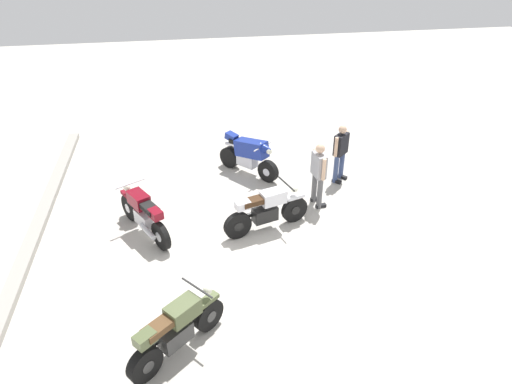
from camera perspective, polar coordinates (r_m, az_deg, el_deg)
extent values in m
plane|color=#B7B2A8|center=(9.78, -0.86, -8.32)|extent=(40.00, 40.00, 0.00)
cube|color=#9C978F|center=(10.27, -27.53, -9.82)|extent=(14.00, 0.30, 0.15)
cylinder|color=black|center=(10.78, 4.75, -2.14)|extent=(0.30, 0.65, 0.64)
cylinder|color=black|center=(10.21, -2.27, -4.15)|extent=(0.30, 0.65, 0.64)
cylinder|color=black|center=(10.78, 4.75, -2.14)|extent=(0.20, 0.26, 0.22)
cylinder|color=black|center=(10.21, -2.27, -4.15)|extent=(0.20, 0.26, 0.22)
cube|color=black|center=(10.40, 1.10, -2.74)|extent=(0.43, 0.62, 0.32)
cube|color=silver|center=(10.26, 2.11, -0.60)|extent=(0.47, 0.63, 0.30)
cube|color=silver|center=(10.59, 4.83, -0.55)|extent=(0.28, 0.47, 0.08)
cube|color=#382314|center=(10.07, -0.13, -1.11)|extent=(0.42, 0.65, 0.12)
cube|color=silver|center=(9.97, -1.67, -1.62)|extent=(0.30, 0.37, 0.18)
cylinder|color=black|center=(10.40, -1.29, -3.05)|extent=(0.27, 0.56, 0.16)
cylinder|color=black|center=(10.27, 3.76, 1.02)|extent=(0.68, 0.24, 0.04)
sphere|color=silver|center=(10.48, 4.76, 0.34)|extent=(0.16, 0.16, 0.16)
cylinder|color=black|center=(8.27, -5.92, -14.77)|extent=(0.51, 0.56, 0.60)
cylinder|color=black|center=(7.74, -13.52, -19.94)|extent=(0.51, 0.56, 0.60)
cylinder|color=#333333|center=(8.27, -5.92, -14.77)|extent=(0.27, 0.28, 0.21)
cylinder|color=#333333|center=(7.74, -13.52, -19.94)|extent=(0.27, 0.28, 0.21)
cube|color=#333333|center=(7.89, -9.89, -17.02)|extent=(0.57, 0.61, 0.32)
cube|color=#515B38|center=(7.68, -9.01, -14.23)|extent=(0.60, 0.64, 0.30)
cube|color=#515B38|center=(8.04, -6.05, -13.14)|extent=(0.40, 0.44, 0.08)
cube|color=brown|center=(7.49, -11.68, -15.88)|extent=(0.58, 0.63, 0.12)
cube|color=#515B38|center=(7.39, -13.53, -17.18)|extent=(0.37, 0.39, 0.18)
cylinder|color=#333333|center=(7.87, -13.01, -18.14)|extent=(0.44, 0.50, 0.16)
cylinder|color=#333333|center=(7.66, -7.29, -11.63)|extent=(0.56, 0.48, 0.04)
sphere|color=silver|center=(7.90, -6.00, -11.90)|extent=(0.16, 0.16, 0.16)
cylinder|color=black|center=(12.37, 1.50, 2.57)|extent=(0.56, 0.52, 0.60)
cylinder|color=black|center=(13.13, -3.20, 4.34)|extent=(0.60, 0.57, 0.60)
cylinder|color=silver|center=(12.37, 1.50, 2.57)|extent=(0.28, 0.27, 0.21)
cylinder|color=silver|center=(13.13, -3.20, 4.34)|extent=(0.28, 0.27, 0.21)
cube|color=silver|center=(12.72, -1.09, 3.95)|extent=(0.60, 0.58, 0.32)
cube|color=navy|center=(12.46, -0.58, 5.39)|extent=(0.98, 0.92, 0.57)
cone|color=navy|center=(12.10, 1.33, 5.35)|extent=(0.49, 0.49, 0.39)
cube|color=black|center=(12.66, -1.99, 6.16)|extent=(0.62, 0.59, 0.12)
cube|color=navy|center=(12.81, -3.03, 6.84)|extent=(0.41, 0.39, 0.23)
cylinder|color=silver|center=(12.80, -3.07, 5.93)|extent=(0.36, 0.33, 0.17)
cylinder|color=silver|center=(12.91, -2.60, 6.17)|extent=(0.36, 0.33, 0.17)
cylinder|color=silver|center=(12.17, 0.81, 5.62)|extent=(0.49, 0.55, 0.04)
sphere|color=silver|center=(12.08, 1.63, 5.04)|extent=(0.16, 0.16, 0.16)
cylinder|color=black|center=(11.20, -15.28, -1.85)|extent=(0.61, 0.42, 0.64)
cylinder|color=black|center=(10.10, -11.62, -5.34)|extent=(0.61, 0.42, 0.64)
cylinder|color=silver|center=(11.20, -15.28, -1.85)|extent=(0.26, 0.23, 0.22)
cylinder|color=silver|center=(10.10, -11.62, -5.34)|extent=(0.26, 0.23, 0.22)
cube|color=silver|center=(10.55, -13.49, -3.18)|extent=(0.62, 0.52, 0.32)
cube|color=maroon|center=(10.49, -14.26, -0.89)|extent=(0.64, 0.56, 0.30)
cube|color=maroon|center=(11.02, -15.53, -0.32)|extent=(0.46, 0.36, 0.08)
cube|color=black|center=(10.13, -13.11, -1.84)|extent=(0.65, 0.53, 0.12)
cube|color=maroon|center=(9.91, -12.28, -2.67)|extent=(0.39, 0.35, 0.18)
cylinder|color=silver|center=(10.21, -13.24, -4.73)|extent=(0.54, 0.37, 0.16)
cylinder|color=silver|center=(10.63, -15.25, 0.99)|extent=(0.38, 0.62, 0.04)
sphere|color=silver|center=(10.90, -15.62, 0.52)|extent=(0.16, 0.16, 0.16)
cylinder|color=#384772|center=(12.46, 9.81, 2.80)|extent=(0.18, 0.18, 0.79)
cube|color=black|center=(12.60, 9.91, 1.30)|extent=(0.26, 0.25, 0.08)
cylinder|color=#384772|center=(12.70, 10.50, 3.32)|extent=(0.18, 0.18, 0.79)
cube|color=black|center=(12.85, 10.59, 1.85)|extent=(0.26, 0.25, 0.08)
cube|color=black|center=(12.28, 10.45, 5.82)|extent=(0.46, 0.47, 0.56)
cylinder|color=#D8AD8C|center=(12.06, 9.85, 5.48)|extent=(0.13, 0.13, 0.52)
cylinder|color=#D8AD8C|center=(12.49, 11.05, 6.29)|extent=(0.13, 0.13, 0.52)
sphere|color=#D8AD8C|center=(12.11, 10.64, 7.59)|extent=(0.21, 0.21, 0.21)
cylinder|color=#59595B|center=(11.28, 7.86, -0.17)|extent=(0.15, 0.15, 0.81)
cube|color=black|center=(11.49, 8.00, -1.69)|extent=(0.13, 0.27, 0.08)
cylinder|color=#59595B|center=(11.53, 7.20, 0.62)|extent=(0.15, 0.15, 0.81)
cube|color=black|center=(11.74, 7.35, -0.88)|extent=(0.13, 0.27, 0.08)
cube|color=#99999E|center=(11.06, 7.77, 3.32)|extent=(0.48, 0.28, 0.58)
cylinder|color=#D8AD8C|center=(10.84, 8.37, 2.75)|extent=(0.10, 0.10, 0.54)
cylinder|color=#D8AD8C|center=(11.27, 7.20, 4.02)|extent=(0.10, 0.10, 0.54)
sphere|color=#D8AD8C|center=(10.87, 7.93, 5.32)|extent=(0.22, 0.22, 0.22)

